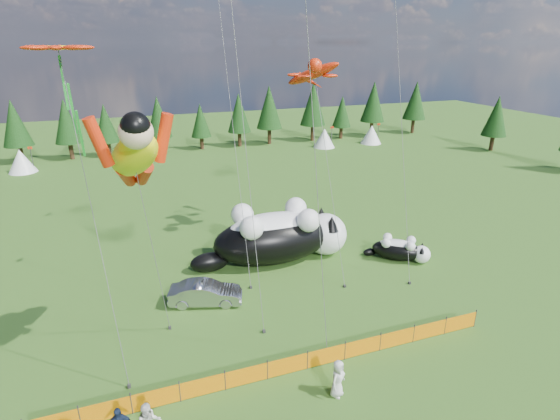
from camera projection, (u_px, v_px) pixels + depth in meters
name	position (u px, v px, depth m)	size (l,w,h in m)	color
ground	(268.00, 337.00, 23.29)	(160.00, 160.00, 0.00)	#133409
safety_fence	(288.00, 365.00, 20.48)	(22.06, 0.06, 1.10)	#262626
tree_line	(168.00, 124.00, 61.41)	(90.00, 4.00, 8.00)	black
festival_tents	(253.00, 143.00, 61.40)	(50.00, 3.20, 2.80)	white
cat_large	(280.00, 235.00, 30.82)	(11.49, 4.18, 4.15)	black
cat_small	(400.00, 249.00, 31.28)	(4.07, 3.50, 1.72)	black
car	(205.00, 293.00, 26.00)	(1.50, 4.31, 1.42)	#A4A4A8
spectator_e	(338.00, 378.00, 19.13)	(0.89, 0.58, 1.81)	silver
superhero_kite	(133.00, 155.00, 18.08)	(5.96, 6.25, 12.74)	yellow
gecko_kite	(313.00, 74.00, 31.48)	(6.26, 12.39, 15.19)	red
flower_kite	(59.00, 53.00, 16.47)	(3.40, 4.07, 14.68)	red
diamond_kite_c	(306.00, 8.00, 15.78)	(1.87, 0.91, 17.61)	#0C3AB8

